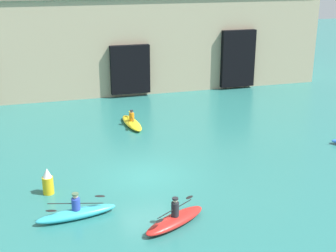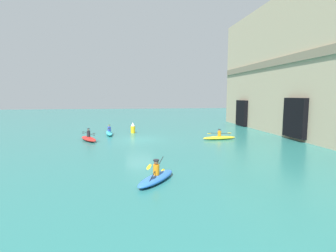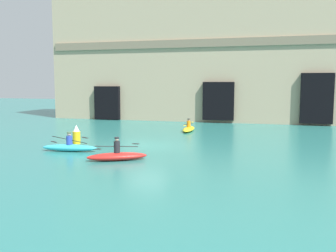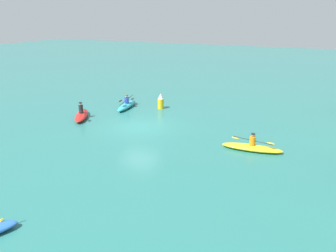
{
  "view_description": "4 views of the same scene",
  "coord_description": "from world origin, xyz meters",
  "views": [
    {
      "loc": [
        -4.88,
        -20.31,
        9.76
      ],
      "look_at": [
        1.73,
        1.92,
        1.8
      ],
      "focal_mm": 50.0,
      "sensor_mm": 36.0,
      "label": 1
    },
    {
      "loc": [
        25.25,
        -0.95,
        4.29
      ],
      "look_at": [
        1.22,
        2.64,
        1.43
      ],
      "focal_mm": 28.0,
      "sensor_mm": 36.0,
      "label": 2
    },
    {
      "loc": [
        7.63,
        -22.2,
        3.95
      ],
      "look_at": [
        0.79,
        2.25,
        1.02
      ],
      "focal_mm": 40.0,
      "sensor_mm": 36.0,
      "label": 3
    },
    {
      "loc": [
        18.38,
        10.26,
        7.32
      ],
      "look_at": [
        3.27,
        3.59,
        1.58
      ],
      "focal_mm": 35.0,
      "sensor_mm": 36.0,
      "label": 4
    }
  ],
  "objects": [
    {
      "name": "cliff_bluff",
      "position": [
        1.5,
        18.26,
        7.4
      ],
      "size": [
        34.93,
        7.23,
        14.88
      ],
      "color": "tan",
      "rests_on": "ground"
    },
    {
      "name": "kayak_cyan",
      "position": [
        -3.65,
        -3.11,
        0.25
      ],
      "size": [
        3.36,
        1.11,
        1.12
      ],
      "rotation": [
        0.0,
        0.0,
        3.27
      ],
      "color": "#33B2C6",
      "rests_on": "ground"
    },
    {
      "name": "kayak_red",
      "position": [
        0.04,
        -4.76,
        0.24
      ],
      "size": [
        3.09,
        2.18,
        1.2
      ],
      "rotation": [
        0.0,
        0.0,
        3.64
      ],
      "color": "red",
      "rests_on": "ground"
    },
    {
      "name": "ground_plane",
      "position": [
        0.0,
        0.0,
        0.0
      ],
      "size": [
        120.0,
        120.0,
        0.0
      ],
      "primitive_type": "plane",
      "color": "#28706B"
    },
    {
      "name": "kayak_yellow",
      "position": [
        1.03,
        7.73,
        0.2
      ],
      "size": [
        1.07,
        3.39,
        1.02
      ],
      "rotation": [
        0.0,
        0.0,
        4.78
      ],
      "color": "yellow",
      "rests_on": "ground"
    },
    {
      "name": "marker_buoy",
      "position": [
        -4.64,
        -0.54,
        0.58
      ],
      "size": [
        0.5,
        0.5,
        1.24
      ],
      "color": "yellow",
      "rests_on": "ground"
    }
  ]
}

